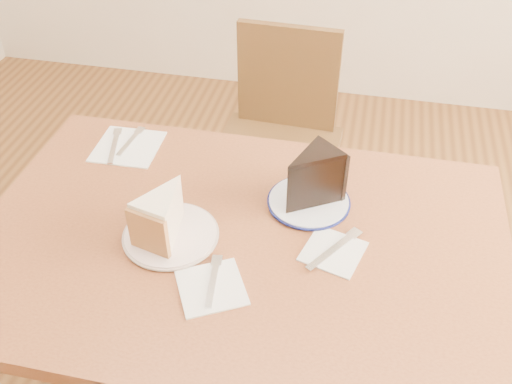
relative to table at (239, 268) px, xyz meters
The scene contains 13 objects.
table is the anchor object (origin of this frame).
chair_far 0.79m from the table, 93.26° to the left, with size 0.44×0.44×0.86m.
plate_cream 0.18m from the table, 169.81° to the right, with size 0.21×0.21×0.01m, color silver.
plate_navy 0.23m from the table, 47.79° to the left, with size 0.19×0.19×0.01m, color white.
carrot_cake 0.23m from the table, behind, with size 0.09×0.13×0.10m, color white, non-canonical shape.
chocolate_cake 0.26m from the table, 46.92° to the left, with size 0.10×0.13×0.13m, color black, non-canonical shape.
napkin_cream 0.18m from the table, 97.81° to the right, with size 0.13×0.13×0.00m, color white.
napkin_navy 0.24m from the table, ahead, with size 0.12×0.12×0.00m, color white.
napkin_spare 0.48m from the table, 143.38° to the left, with size 0.17×0.17×0.00m, color white.
fork_cream 0.17m from the table, 98.67° to the right, with size 0.01×0.14×0.00m, color silver.
knife_navy 0.24m from the table, ahead, with size 0.02×0.17×0.00m, color white.
fork_spare 0.49m from the table, 141.60° to the left, with size 0.01×0.14×0.00m, color silver.
knife_spare 0.50m from the table, 146.65° to the left, with size 0.01×0.16×0.00m, color silver.
Camera 1 is at (0.23, -0.88, 1.65)m, focal length 40.00 mm.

